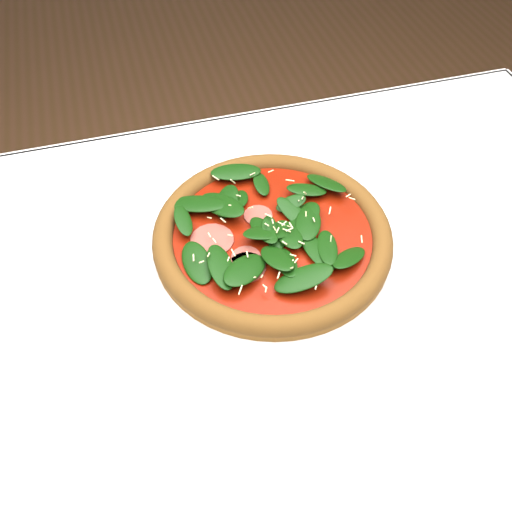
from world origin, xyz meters
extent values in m
plane|color=brown|center=(0.00, 0.00, 0.00)|extent=(6.00, 6.00, 0.00)
cube|color=white|center=(0.00, 0.00, 0.73)|extent=(1.20, 0.80, 0.04)
cylinder|color=#462F1C|center=(0.54, 0.34, 0.35)|extent=(0.06, 0.06, 0.71)
cube|color=white|center=(0.00, 0.40, 0.64)|extent=(1.20, 0.01, 0.22)
cylinder|color=white|center=(0.04, 0.09, 0.76)|extent=(0.37, 0.37, 0.01)
torus|color=white|center=(0.04, 0.09, 0.76)|extent=(0.37, 0.37, 0.01)
cylinder|color=brown|center=(0.04, 0.09, 0.77)|extent=(0.41, 0.41, 0.01)
torus|color=#A36625|center=(0.04, 0.09, 0.78)|extent=(0.42, 0.42, 0.03)
cylinder|color=maroon|center=(0.04, 0.09, 0.78)|extent=(0.34, 0.34, 0.00)
cylinder|color=#A04A40|center=(0.04, 0.09, 0.78)|extent=(0.30, 0.30, 0.00)
ellipsoid|color=#103A0A|center=(0.04, 0.09, 0.79)|extent=(0.33, 0.33, 0.03)
cylinder|color=#F1E59D|center=(0.04, 0.09, 0.80)|extent=(0.30, 0.30, 0.00)
cylinder|color=white|center=(0.30, 0.29, 0.75)|extent=(0.13, 0.13, 0.01)
torus|color=white|center=(0.30, 0.29, 0.76)|extent=(0.13, 0.13, 0.01)
camera|label=1|loc=(-0.12, -0.40, 1.34)|focal=40.00mm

